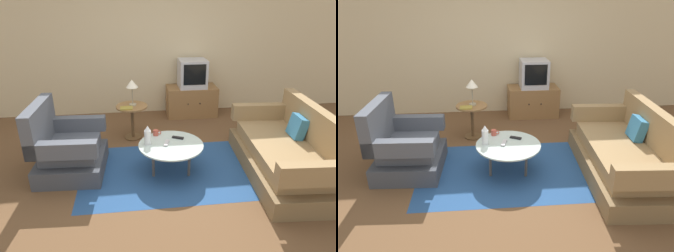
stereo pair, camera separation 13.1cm
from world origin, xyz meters
The scene contains 15 objects.
ground_plane centered at (0.00, 0.00, 0.00)m, with size 16.00×16.00×0.00m, color brown.
back_wall centered at (0.00, 2.45, 1.35)m, with size 9.00×0.12×2.70m, color #CCB78E.
area_rug centered at (-0.03, 0.12, 0.00)m, with size 2.37×1.53×0.00m, color navy.
armchair centered at (-1.38, 0.29, 0.32)m, with size 0.87×0.96×0.96m.
couch centered at (1.47, -0.11, 0.29)m, with size 1.04×1.94×0.88m.
coffee_table centered at (-0.03, 0.12, 0.37)m, with size 0.84×0.84×0.40m.
side_table centered at (-0.51, 1.21, 0.40)m, with size 0.50×0.50×0.56m.
tv_stand centered at (0.64, 2.11, 0.28)m, with size 0.94×0.52×0.57m.
television centered at (0.64, 2.09, 0.82)m, with size 0.51×0.45×0.51m.
table_lamp centered at (-0.49, 1.23, 0.89)m, with size 0.19×0.19×0.41m.
vase centered at (-0.32, 0.16, 0.53)m, with size 0.09×0.09×0.26m.
mug centered at (-0.19, 0.41, 0.44)m, with size 0.11×0.07×0.08m.
tv_remote_dark centered at (0.09, 0.28, 0.41)m, with size 0.16×0.11×0.02m.
tv_remote_silver centered at (-0.08, 0.14, 0.41)m, with size 0.10×0.18×0.02m.
book centered at (-0.59, 1.08, 0.57)m, with size 0.19×0.14×0.02m.
Camera 2 is at (-0.37, -3.36, 2.21)m, focal length 32.47 mm.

